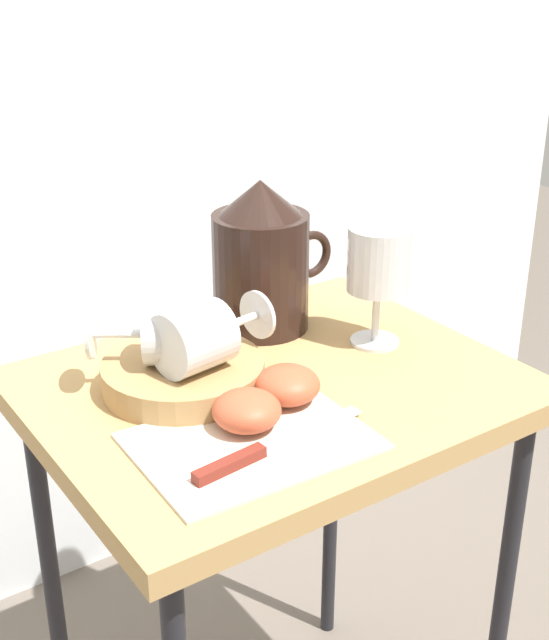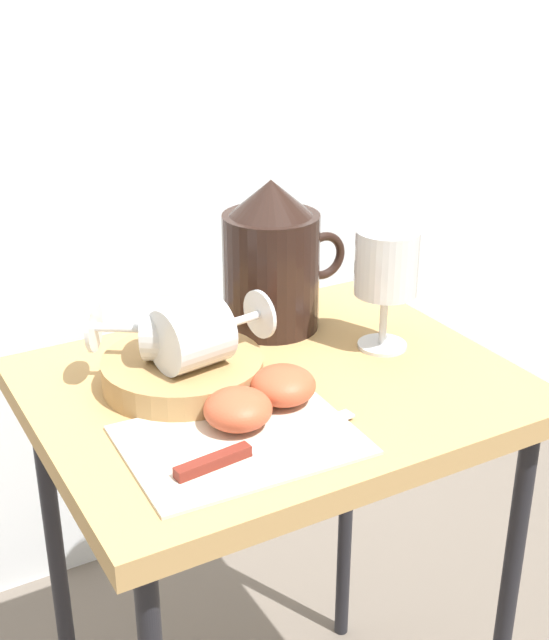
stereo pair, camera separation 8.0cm
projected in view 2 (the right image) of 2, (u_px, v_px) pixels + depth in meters
The scene contains 10 objects.
table at pixel (274, 429), 1.07m from camera, with size 0.57×0.45×0.66m.
linen_napkin at pixel (240, 440), 0.92m from camera, with size 0.24×0.18×0.00m, color beige.
basket_tray at pixel (183, 371), 1.03m from camera, with size 0.19×0.19×0.04m, color #AD8451.
pitcher at pixel (272, 269), 1.15m from camera, with size 0.18×0.13×0.21m.
wine_glass_upright at pixel (386, 269), 1.08m from camera, with size 0.08×0.08×0.16m.
wine_glass_tipped_near at pixel (195, 334), 0.99m from camera, with size 0.15×0.09×0.08m.
wine_glass_tipped_far at pixel (174, 330), 1.00m from camera, with size 0.15×0.13×0.07m.
apple_half_left at pixel (238, 409), 0.93m from camera, with size 0.07×0.07×0.04m, color #C15133.
apple_half_right at pixel (283, 385), 0.98m from camera, with size 0.07×0.07×0.04m, color #C15133.
knife at pixel (242, 452), 0.88m from camera, with size 0.22×0.04×0.01m.
Camera 2 is at (-0.45, -0.80, 1.15)m, focal length 48.55 mm.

